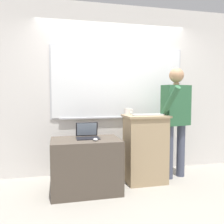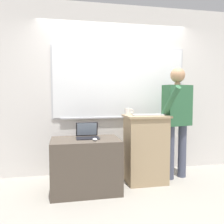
{
  "view_description": "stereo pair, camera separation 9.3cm",
  "coord_description": "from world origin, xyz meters",
  "px_view_note": "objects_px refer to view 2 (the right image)",
  "views": [
    {
      "loc": [
        -0.92,
        -2.82,
        1.32
      ],
      "look_at": [
        -0.19,
        0.39,
        1.08
      ],
      "focal_mm": 38.0,
      "sensor_mm": 36.0,
      "label": 1
    },
    {
      "loc": [
        -0.83,
        -2.84,
        1.32
      ],
      "look_at": [
        -0.19,
        0.39,
        1.08
      ],
      "focal_mm": 38.0,
      "sensor_mm": 36.0,
      "label": 2
    }
  ],
  "objects_px": {
    "lectern_podium": "(146,149)",
    "coffee_mug": "(128,111)",
    "laptop": "(87,133)",
    "computer_mouse_by_keyboard": "(164,114)",
    "wireless_keyboard": "(148,115)",
    "computer_mouse_by_laptop": "(95,139)",
    "person_presenter": "(177,114)",
    "side_desk": "(86,165)"
  },
  "relations": [
    {
      "from": "lectern_podium",
      "to": "coffee_mug",
      "type": "bearing_deg",
      "value": 145.26
    },
    {
      "from": "laptop",
      "to": "computer_mouse_by_keyboard",
      "type": "relative_size",
      "value": 3.11
    },
    {
      "from": "lectern_podium",
      "to": "wireless_keyboard",
      "type": "relative_size",
      "value": 2.21
    },
    {
      "from": "computer_mouse_by_keyboard",
      "to": "coffee_mug",
      "type": "height_order",
      "value": "coffee_mug"
    },
    {
      "from": "lectern_podium",
      "to": "coffee_mug",
      "type": "xyz_separation_m",
      "value": [
        -0.23,
        0.16,
        0.55
      ]
    },
    {
      "from": "computer_mouse_by_keyboard",
      "to": "coffee_mug",
      "type": "bearing_deg",
      "value": 158.06
    },
    {
      "from": "lectern_podium",
      "to": "computer_mouse_by_laptop",
      "type": "bearing_deg",
      "value": -158.97
    },
    {
      "from": "laptop",
      "to": "computer_mouse_by_keyboard",
      "type": "height_order",
      "value": "computer_mouse_by_keyboard"
    },
    {
      "from": "laptop",
      "to": "computer_mouse_by_laptop",
      "type": "distance_m",
      "value": 0.25
    },
    {
      "from": "lectern_podium",
      "to": "person_presenter",
      "type": "distance_m",
      "value": 0.74
    },
    {
      "from": "person_presenter",
      "to": "laptop",
      "type": "height_order",
      "value": "person_presenter"
    },
    {
      "from": "person_presenter",
      "to": "wireless_keyboard",
      "type": "xyz_separation_m",
      "value": [
        -0.52,
        -0.13,
        0.01
      ]
    },
    {
      "from": "wireless_keyboard",
      "to": "laptop",
      "type": "bearing_deg",
      "value": -179.28
    },
    {
      "from": "person_presenter",
      "to": "coffee_mug",
      "type": "distance_m",
      "value": 0.77
    },
    {
      "from": "laptop",
      "to": "coffee_mug",
      "type": "distance_m",
      "value": 0.74
    },
    {
      "from": "computer_mouse_by_laptop",
      "to": "coffee_mug",
      "type": "xyz_separation_m",
      "value": [
        0.57,
        0.47,
        0.32
      ]
    },
    {
      "from": "wireless_keyboard",
      "to": "coffee_mug",
      "type": "bearing_deg",
      "value": 137.87
    },
    {
      "from": "person_presenter",
      "to": "lectern_podium",
      "type": "bearing_deg",
      "value": 174.85
    },
    {
      "from": "person_presenter",
      "to": "computer_mouse_by_keyboard",
      "type": "height_order",
      "value": "person_presenter"
    },
    {
      "from": "computer_mouse_by_laptop",
      "to": "laptop",
      "type": "bearing_deg",
      "value": 107.62
    },
    {
      "from": "lectern_podium",
      "to": "person_presenter",
      "type": "xyz_separation_m",
      "value": [
        0.53,
        0.07,
        0.5
      ]
    },
    {
      "from": "lectern_podium",
      "to": "coffee_mug",
      "type": "distance_m",
      "value": 0.62
    },
    {
      "from": "lectern_podium",
      "to": "wireless_keyboard",
      "type": "xyz_separation_m",
      "value": [
        0.01,
        -0.06,
        0.51
      ]
    },
    {
      "from": "side_desk",
      "to": "wireless_keyboard",
      "type": "distance_m",
      "value": 1.14
    },
    {
      "from": "coffee_mug",
      "to": "computer_mouse_by_laptop",
      "type": "bearing_deg",
      "value": -140.35
    },
    {
      "from": "lectern_podium",
      "to": "coffee_mug",
      "type": "height_order",
      "value": "coffee_mug"
    },
    {
      "from": "person_presenter",
      "to": "computer_mouse_by_keyboard",
      "type": "bearing_deg",
      "value": -169.98
    },
    {
      "from": "person_presenter",
      "to": "laptop",
      "type": "distance_m",
      "value": 1.44
    },
    {
      "from": "computer_mouse_by_laptop",
      "to": "computer_mouse_by_keyboard",
      "type": "xyz_separation_m",
      "value": [
        1.07,
        0.27,
        0.29
      ]
    },
    {
      "from": "person_presenter",
      "to": "computer_mouse_by_laptop",
      "type": "distance_m",
      "value": 1.42
    },
    {
      "from": "laptop",
      "to": "computer_mouse_by_keyboard",
      "type": "bearing_deg",
      "value": 1.55
    },
    {
      "from": "coffee_mug",
      "to": "computer_mouse_by_keyboard",
      "type": "bearing_deg",
      "value": -21.94
    },
    {
      "from": "laptop",
      "to": "computer_mouse_by_keyboard",
      "type": "xyz_separation_m",
      "value": [
        1.15,
        0.03,
        0.25
      ]
    },
    {
      "from": "lectern_podium",
      "to": "person_presenter",
      "type": "height_order",
      "value": "person_presenter"
    },
    {
      "from": "laptop",
      "to": "side_desk",
      "type": "bearing_deg",
      "value": -109.66
    },
    {
      "from": "computer_mouse_by_keyboard",
      "to": "computer_mouse_by_laptop",
      "type": "bearing_deg",
      "value": -165.88
    },
    {
      "from": "lectern_podium",
      "to": "laptop",
      "type": "distance_m",
      "value": 0.92
    },
    {
      "from": "person_presenter",
      "to": "computer_mouse_by_keyboard",
      "type": "xyz_separation_m",
      "value": [
        -0.27,
        -0.11,
        0.02
      ]
    },
    {
      "from": "wireless_keyboard",
      "to": "person_presenter",
      "type": "bearing_deg",
      "value": 14.23
    },
    {
      "from": "side_desk",
      "to": "computer_mouse_by_keyboard",
      "type": "distance_m",
      "value": 1.36
    },
    {
      "from": "side_desk",
      "to": "coffee_mug",
      "type": "distance_m",
      "value": 1.03
    },
    {
      "from": "computer_mouse_by_keyboard",
      "to": "laptop",
      "type": "bearing_deg",
      "value": -178.45
    }
  ]
}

